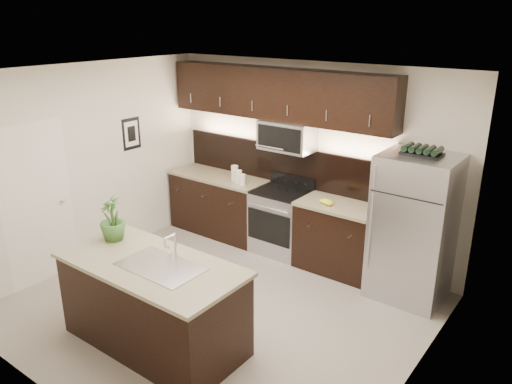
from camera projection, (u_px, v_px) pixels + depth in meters
ground at (218, 307)px, 5.89m from camera, size 4.50×4.50×0.00m
room_walls at (204, 169)px, 5.36m from camera, size 4.52×4.02×2.71m
counter_run at (269, 218)px, 7.27m from camera, size 3.51×0.65×0.94m
upper_fixtures at (278, 102)px, 6.81m from camera, size 3.49×0.40×1.66m
island at (154, 303)px, 5.11m from camera, size 1.96×0.96×0.94m
sink_faucet at (161, 265)px, 4.87m from camera, size 0.84×0.50×0.28m
refrigerator at (413, 228)px, 5.89m from camera, size 0.86×0.77×1.78m
wine_rack at (422, 151)px, 5.57m from camera, size 0.44×0.27×0.10m
plant at (112, 218)px, 5.38m from camera, size 0.36×0.36×0.50m
canisters at (238, 176)px, 7.30m from camera, size 0.32×0.20×0.23m
french_press at (376, 205)px, 6.11m from camera, size 0.12×0.12×0.34m
bananas at (325, 201)px, 6.51m from camera, size 0.25×0.22×0.06m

